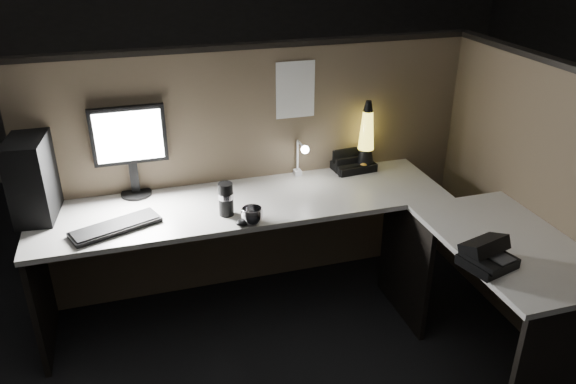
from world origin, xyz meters
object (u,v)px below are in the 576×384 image
object	(u,v)px
pc_tower	(34,175)
lava_lamp	(366,142)
desk_phone	(486,255)
keyboard	(116,227)
monitor	(130,143)

from	to	relation	value
pc_tower	lava_lamp	size ratio (longest dim) A/B	0.97
pc_tower	desk_phone	size ratio (longest dim) A/B	1.67
desk_phone	lava_lamp	bearing A→B (deg)	78.94
pc_tower	desk_phone	distance (m)	2.28
keyboard	lava_lamp	world-z (taller)	lava_lamp
monitor	lava_lamp	size ratio (longest dim) A/B	1.16
pc_tower	desk_phone	xyz separation A→B (m)	(1.98, -1.13, -0.17)
keyboard	desk_phone	xyz separation A→B (m)	(1.60, -0.82, 0.04)
monitor	desk_phone	xyz separation A→B (m)	(1.48, -1.20, -0.26)
desk_phone	keyboard	bearing A→B (deg)	137.45
monitor	lava_lamp	bearing A→B (deg)	-2.79
pc_tower	monitor	distance (m)	0.51
pc_tower	keyboard	bearing A→B (deg)	-33.01
pc_tower	lava_lamp	xyz separation A→B (m)	(1.89, 0.02, -0.03)
monitor	desk_phone	world-z (taller)	monitor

